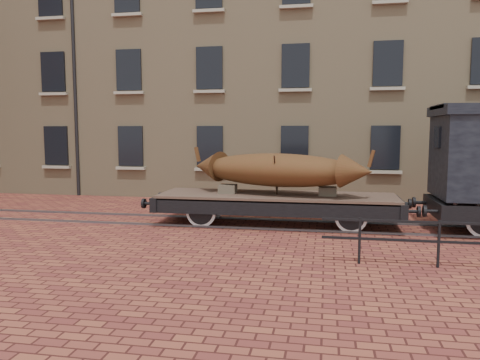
# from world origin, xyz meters

# --- Properties ---
(ground) EXTENTS (90.00, 90.00, 0.00)m
(ground) POSITION_xyz_m (0.00, 0.00, 0.00)
(ground) COLOR maroon
(warehouse_cream) EXTENTS (40.00, 10.19, 14.00)m
(warehouse_cream) POSITION_xyz_m (3.00, 9.99, 7.00)
(warehouse_cream) COLOR tan
(warehouse_cream) RESTS_ON ground
(rail_track) EXTENTS (30.00, 1.52, 0.06)m
(rail_track) POSITION_xyz_m (0.00, 0.00, 0.03)
(rail_track) COLOR #59595E
(rail_track) RESTS_ON ground
(flatcar_wagon) EXTENTS (7.98, 2.16, 1.20)m
(flatcar_wagon) POSITION_xyz_m (0.81, 0.00, 0.75)
(flatcar_wagon) COLOR #49372B
(flatcar_wagon) RESTS_ON ground
(iron_boat) EXTENTS (5.64, 2.75, 1.40)m
(iron_boat) POSITION_xyz_m (0.82, -0.00, 1.68)
(iron_boat) COLOR #502C17
(iron_boat) RESTS_ON flatcar_wagon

